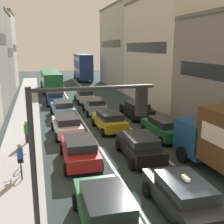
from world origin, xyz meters
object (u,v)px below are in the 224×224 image
at_px(sedan_centre_lane_second, 140,146).
at_px(sedan_centre_lane_fifth, 85,96).
at_px(hatchback_centre_lane_third, 109,120).
at_px(wagon_left_lane_second, 80,150).
at_px(bus_mid_queue_primary, 51,79).
at_px(pedestrian_near_kerb, 27,131).
at_px(sedan_left_lane_third, 67,125).
at_px(cyclist_on_sidewalk, 21,160).
at_px(taxi_centre_lane_front, 183,195).
at_px(bus_far_queue_secondary, 83,66).
at_px(coupe_centre_lane_fourth, 95,105).
at_px(sedan_left_lane_fourth, 63,108).
at_px(wagon_right_lane_far, 136,109).
at_px(sedan_left_lane_front, 106,209).
at_px(sedan_left_lane_fifth, 55,97).
at_px(traffic_light_pole, 78,144).
at_px(sedan_right_lane_behind_truck, 164,127).

height_order(sedan_centre_lane_second, sedan_centre_lane_fifth, same).
bearing_deg(hatchback_centre_lane_third, wagon_left_lane_second, 147.66).
relative_size(bus_mid_queue_primary, pedestrian_near_kerb, 6.35).
bearing_deg(sedan_left_lane_third, cyclist_on_sidewalk, 151.74).
distance_m(taxi_centre_lane_front, hatchback_centre_lane_third, 11.73).
bearing_deg(bus_far_queue_secondary, coupe_centre_lane_fourth, 174.96).
xyz_separation_m(hatchback_centre_lane_third, sedan_left_lane_third, (-3.39, -0.35, 0.00)).
relative_size(wagon_left_lane_second, coupe_centre_lane_fourth, 1.00).
distance_m(hatchback_centre_lane_third, sedan_left_lane_fourth, 6.45).
bearing_deg(sedan_left_lane_fourth, sedan_centre_lane_fifth, -30.78).
bearing_deg(wagon_right_lane_far, sedan_left_lane_front, 152.74).
height_order(bus_far_queue_secondary, pedestrian_near_kerb, bus_far_queue_secondary).
distance_m(taxi_centre_lane_front, wagon_left_lane_second, 6.77).
relative_size(taxi_centre_lane_front, sedan_left_lane_fourth, 0.99).
bearing_deg(sedan_left_lane_fifth, cyclist_on_sidewalk, 171.36).
distance_m(bus_mid_queue_primary, cyclist_on_sidewalk, 28.46).
bearing_deg(bus_mid_queue_primary, coupe_centre_lane_fourth, -168.86).
height_order(taxi_centre_lane_front, cyclist_on_sidewalk, cyclist_on_sidewalk).
xyz_separation_m(traffic_light_pole, bus_far_queue_secondary, (7.96, 47.09, -0.99)).
relative_size(taxi_centre_lane_front, sedan_right_lane_behind_truck, 1.00).
height_order(sedan_left_lane_third, wagon_right_lane_far, same).
bearing_deg(sedan_left_lane_front, taxi_centre_lane_front, -86.83).
relative_size(sedan_left_lane_front, cyclist_on_sidewalk, 2.50).
height_order(wagon_left_lane_second, sedan_left_lane_fifth, same).
bearing_deg(coupe_centre_lane_fourth, sedan_right_lane_behind_truck, -158.28).
bearing_deg(taxi_centre_lane_front, sedan_right_lane_behind_truck, -19.43).
xyz_separation_m(taxi_centre_lane_front, pedestrian_near_kerb, (-6.15, 9.95, 0.15)).
bearing_deg(sedan_right_lane_behind_truck, wagon_left_lane_second, 111.58).
relative_size(wagon_left_lane_second, wagon_right_lane_far, 0.99).
xyz_separation_m(wagon_left_lane_second, bus_far_queue_secondary, (6.86, 39.77, 2.03)).
bearing_deg(bus_far_queue_secondary, bus_mid_queue_primary, 152.89).
relative_size(sedan_left_lane_fourth, bus_far_queue_secondary, 0.42).
bearing_deg(sedan_centre_lane_fifth, hatchback_centre_lane_third, 179.57).
bearing_deg(sedan_left_lane_third, pedestrian_near_kerb, 114.28).
distance_m(sedan_left_lane_front, hatchback_centre_lane_third, 12.29).
xyz_separation_m(sedan_centre_lane_second, hatchback_centre_lane_third, (-0.27, 6.05, 0.00)).
relative_size(bus_far_queue_secondary, pedestrian_near_kerb, 6.38).
relative_size(wagon_left_lane_second, bus_far_queue_secondary, 0.41).
height_order(sedan_centre_lane_fifth, cyclist_on_sidewalk, cyclist_on_sidewalk).
xyz_separation_m(sedan_centre_lane_second, sedan_left_lane_fourth, (-3.39, 11.69, 0.00)).
bearing_deg(taxi_centre_lane_front, bus_mid_queue_primary, 7.33).
height_order(sedan_left_lane_front, hatchback_centre_lane_third, same).
bearing_deg(bus_far_queue_secondary, sedan_right_lane_behind_truck, -178.30).
relative_size(wagon_right_lane_far, cyclist_on_sidewalk, 2.54).
xyz_separation_m(sedan_left_lane_front, sedan_left_lane_fourth, (0.14, 17.49, 0.00)).
xyz_separation_m(sedan_right_lane_behind_truck, bus_far_queue_secondary, (0.27, 36.97, 2.03)).
height_order(traffic_light_pole, bus_far_queue_secondary, traffic_light_pole).
relative_size(sedan_centre_lane_second, cyclist_on_sidewalk, 2.51).
bearing_deg(sedan_left_lane_fifth, coupe_centre_lane_fourth, -147.40).
relative_size(wagon_left_lane_second, bus_mid_queue_primary, 0.41).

